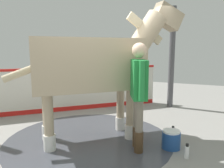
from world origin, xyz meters
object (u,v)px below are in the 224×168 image
object	(u,v)px
handler	(139,89)
bottle_spray	(173,133)
wash_bucket	(171,139)
bottle_shampoo	(187,152)
horse	(95,64)

from	to	relation	value
handler	bottle_spray	xyz separation A→B (m)	(-0.65, 0.49, -0.93)
wash_bucket	handler	bearing A→B (deg)	-63.13
handler	bottle_shampoo	bearing A→B (deg)	154.61
horse	bottle_spray	bearing A→B (deg)	-23.24
wash_bucket	bottle_spray	xyz separation A→B (m)	(-0.39, -0.03, -0.04)
handler	bottle_spray	size ratio (longest dim) A/B	6.90
horse	wash_bucket	world-z (taller)	horse
horse	bottle_spray	xyz separation A→B (m)	(-0.51, 1.36, -1.29)
horse	wash_bucket	bearing A→B (deg)	-38.80
bottle_shampoo	bottle_spray	bearing A→B (deg)	-154.93
horse	bottle_spray	size ratio (longest dim) A/B	10.02
horse	handler	world-z (taller)	horse
handler	wash_bucket	size ratio (longest dim) A/B	5.67
handler	wash_bucket	bearing A→B (deg)	-178.15
horse	bottle_shampoo	distance (m)	2.12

